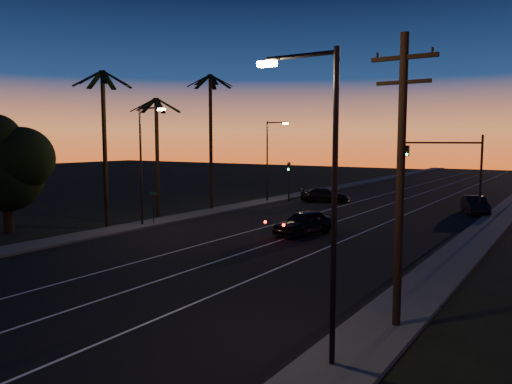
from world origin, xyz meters
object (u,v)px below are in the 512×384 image
Objects in this scene: utility_pole at (401,176)px; lead_car at (304,222)px; cross_car at (325,195)px; right_car at (475,205)px; signal_mast at (453,160)px.

utility_pole reaches higher than lead_car.
utility_pole is 1.78× the size of cross_car.
utility_pole is 18.03m from lead_car.
signal_mast is at bearing -155.45° from right_car.
utility_pole is 1.98× the size of right_car.
cross_car is at bearing 119.20° from utility_pole.
utility_pole is 30.33m from signal_mast.
lead_car is (-10.76, 13.75, -4.46)m from utility_pole.
utility_pole is 35.90m from cross_car.
right_car is (8.16, 17.09, -0.05)m from lead_car.
signal_mast reaches higher than right_car.
utility_pole is at bearing -51.95° from lead_car.
right_car is at bearing 64.47° from lead_car.
right_car is (-2.60, 30.84, -4.52)m from utility_pole.
signal_mast is 1.26× the size of cross_car.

